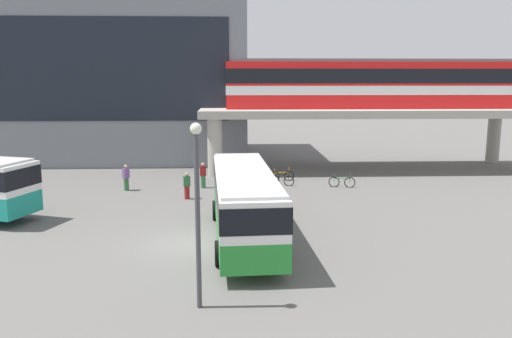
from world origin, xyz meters
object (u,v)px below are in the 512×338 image
(station_building, at_px, (91,79))
(pedestrian_near_building, at_px, (203,176))
(bicycle_orange, at_px, (282,176))
(bicycle_black, at_px, (282,180))
(bus_main, at_px, (244,197))
(pedestrian_walking_across, at_px, (187,187))
(train, at_px, (371,83))
(pedestrian_by_bike_rack, at_px, (126,178))
(bicycle_green, at_px, (342,182))

(station_building, relative_size, pedestrian_near_building, 16.94)
(bicycle_orange, relative_size, bicycle_black, 1.06)
(bus_main, height_order, pedestrian_walking_across, bus_main)
(bus_main, bearing_deg, bicycle_black, 76.68)
(train, distance_m, bus_main, 21.43)
(bicycle_orange, height_order, pedestrian_by_bike_rack, pedestrian_by_bike_rack)
(bicycle_green, xyz_separation_m, pedestrian_walking_across, (-10.16, -2.95, 0.41))
(bus_main, distance_m, bicycle_black, 12.23)
(train, distance_m, bicycle_orange, 11.01)
(bus_main, bearing_deg, pedestrian_near_building, 102.77)
(bicycle_orange, bearing_deg, pedestrian_near_building, -159.07)
(bus_main, relative_size, bicycle_orange, 6.25)
(bicycle_orange, bearing_deg, station_building, 141.99)
(train, xyz_separation_m, bicycle_green, (-3.65, -7.02, -6.52))
(bicycle_black, bearing_deg, station_building, 138.59)
(train, bearing_deg, bicycle_black, -140.83)
(train, xyz_separation_m, bicycle_orange, (-7.51, -4.71, -6.52))
(bicycle_orange, relative_size, pedestrian_near_building, 1.04)
(bicycle_orange, relative_size, pedestrian_walking_across, 1.09)
(bus_main, height_order, bicycle_black, bus_main)
(bus_main, distance_m, bicycle_orange, 13.76)
(pedestrian_near_building, bearing_deg, bicycle_green, -1.23)
(pedestrian_walking_across, relative_size, pedestrian_by_bike_rack, 0.96)
(bicycle_black, distance_m, bicycle_green, 4.10)
(train, height_order, bicycle_green, train)
(train, distance_m, pedestrian_near_building, 15.90)
(bus_main, xyz_separation_m, bicycle_green, (6.82, 11.03, -1.63))
(bus_main, height_order, bicycle_green, bus_main)
(station_building, xyz_separation_m, train, (24.34, -8.44, -0.36))
(bus_main, relative_size, bicycle_green, 6.33)
(pedestrian_by_bike_rack, bearing_deg, station_building, 111.78)
(bicycle_orange, height_order, pedestrian_near_building, pedestrian_near_building)
(train, height_order, pedestrian_walking_across, train)
(bicycle_green, distance_m, pedestrian_near_building, 9.38)
(bus_main, bearing_deg, bicycle_green, 58.27)
(bus_main, xyz_separation_m, pedestrian_walking_across, (-3.34, 8.08, -1.22))
(bus_main, relative_size, pedestrian_by_bike_rack, 6.53)
(train, relative_size, bicycle_black, 13.65)
(bicycle_black, height_order, pedestrian_walking_across, pedestrian_walking_across)
(bicycle_orange, distance_m, bicycle_green, 4.49)
(pedestrian_walking_across, bearing_deg, train, 35.83)
(pedestrian_near_building, bearing_deg, bus_main, -77.23)
(station_building, relative_size, train, 1.26)
(station_building, relative_size, pedestrian_walking_across, 17.66)
(station_building, distance_m, pedestrian_walking_across, 22.17)
(bicycle_black, xyz_separation_m, pedestrian_by_bike_rack, (-10.33, -1.15, 0.44))
(bicycle_orange, height_order, bicycle_black, same)
(train, relative_size, bus_main, 2.07)
(bus_main, bearing_deg, train, 59.88)
(train, height_order, pedestrian_near_building, train)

